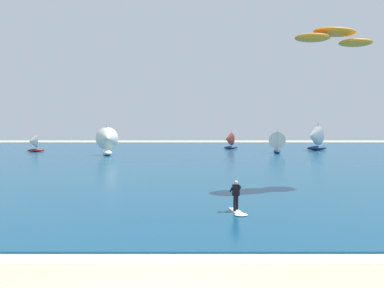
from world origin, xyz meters
TOP-DOWN VIEW (x-y plane):
  - ocean at (0.00, 49.17)m, footprint 160.00×90.00m
  - shoreline_foam at (0.82, 4.08)m, footprint 80.83×1.74m
  - kitesurfer at (3.55, 10.32)m, footprint 0.89×2.02m
  - kite at (11.76, 18.51)m, footprint 7.15×4.64m
  - sailboat_far_right at (8.54, 64.00)m, footprint 3.27×2.92m
  - sailboat_outermost at (-12.07, 48.02)m, footprint 3.90×4.42m
  - sailboat_far_left at (15.66, 53.31)m, footprint 3.02×3.51m
  - sailboat_near_shore at (-27.06, 55.89)m, footprint 3.10×2.83m
  - sailboat_center_horizon at (24.30, 60.06)m, footprint 4.57×4.04m

SIDE VIEW (x-z plane):
  - shoreline_foam at x=0.82m, z-range 0.00..0.01m
  - ocean at x=0.00m, z-range 0.00..0.10m
  - kitesurfer at x=3.55m, z-range -0.13..1.54m
  - sailboat_near_shore at x=-27.06m, z-range -0.04..3.40m
  - sailboat_far_right at x=8.54m, z-range -0.05..3.62m
  - sailboat_far_left at x=15.66m, z-range -0.07..3.95m
  - sailboat_outermost at x=-12.07m, z-range -0.11..4.86m
  - sailboat_center_horizon at x=24.30m, z-range -0.12..5.01m
  - kite at x=11.76m, z-range 10.79..11.83m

